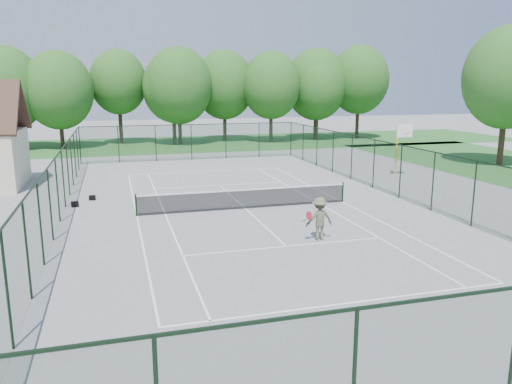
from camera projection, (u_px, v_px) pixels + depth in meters
ground at (245, 209)px, 25.82m from camera, size 140.00×140.00×0.00m
grass_far at (175, 144)px, 54.01m from camera, size 80.00×16.00×0.01m
court_lines at (245, 209)px, 25.82m from camera, size 11.05×23.85×0.01m
tennis_net at (245, 198)px, 25.70m from camera, size 11.08×0.08×1.10m
fence_enclosure at (245, 179)px, 25.49m from camera, size 18.05×36.05×3.02m
tree_line_far at (173, 88)px, 52.75m from camera, size 39.40×6.40×9.70m
basketball_goal at (401, 139)px, 34.70m from camera, size 1.20×1.43×3.65m
tree_side at (508, 78)px, 38.56m from camera, size 6.83×6.83×10.82m
sports_bag_a at (75, 204)px, 26.17m from camera, size 0.40×0.29×0.30m
sports_bag_b at (92, 198)px, 27.71m from camera, size 0.36×0.24×0.27m
tennis_player at (319, 219)px, 20.50m from camera, size 1.72×0.83×1.79m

